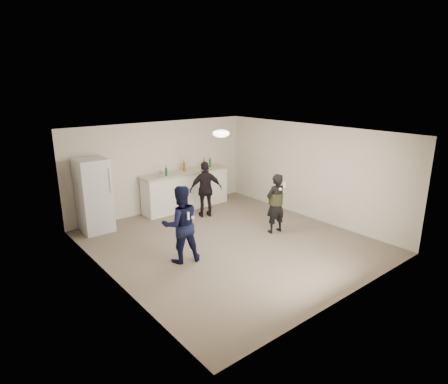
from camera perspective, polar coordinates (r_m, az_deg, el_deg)
floor at (r=8.64m, az=0.84°, el=-7.63°), size 6.00×6.00×0.00m
ceiling at (r=7.96m, az=0.92°, el=9.05°), size 6.00×6.00×0.00m
wall_back at (r=10.62m, az=-9.57°, el=3.81°), size 6.00×0.00×6.00m
wall_front at (r=6.33m, az=18.62°, el=-5.45°), size 6.00×0.00×6.00m
wall_left at (r=6.87m, az=-17.08°, el=-3.61°), size 0.00×6.00×6.00m
wall_right at (r=10.14m, az=12.92°, el=3.04°), size 0.00×6.00×6.00m
counter at (r=10.82m, az=-5.80°, el=0.23°), size 2.60×0.56×1.05m
counter_top at (r=10.68m, az=-5.88°, el=3.04°), size 2.68×0.64×0.04m
fridge at (r=9.52m, az=-19.23°, el=-0.52°), size 0.70×0.70×1.80m
fridge_handle at (r=9.17m, az=-17.03°, el=1.67°), size 0.02×0.02×0.60m
ceiling_dome at (r=8.20m, az=-0.44°, el=8.91°), size 0.36×0.36×0.16m
shaker at (r=10.14m, az=-9.61°, el=2.78°), size 0.08×0.08×0.17m
man at (r=7.53m, az=-6.61°, el=-4.90°), size 0.91×0.80×1.59m
woman at (r=9.04m, az=7.86°, el=-1.75°), size 0.57×0.41×1.46m
camo_shorts at (r=9.00m, az=7.89°, el=-1.01°), size 0.34×0.34×0.28m
spectator at (r=10.04m, az=-2.79°, el=0.39°), size 0.96×0.67×1.51m
remote_man at (r=7.22m, az=-5.47°, el=-3.65°), size 0.04×0.04×0.15m
nunchuk_man at (r=7.33m, az=-4.81°, el=-3.90°), size 0.07×0.07×0.07m
remote_woman at (r=8.73m, az=9.18°, el=1.12°), size 0.04×0.04×0.15m
nunchuk_woman at (r=8.70m, az=8.56°, el=0.42°), size 0.07×0.07×0.07m
bottle_cluster at (r=10.77m, az=-5.02°, el=3.90°), size 1.63×0.26×0.24m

